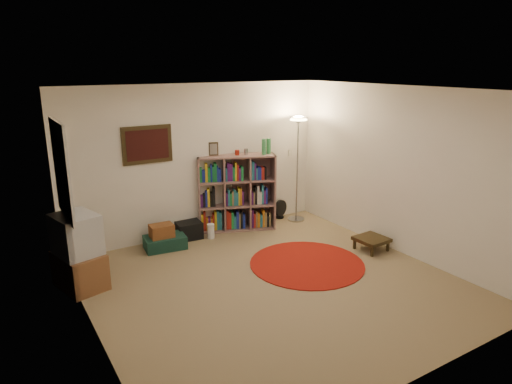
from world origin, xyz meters
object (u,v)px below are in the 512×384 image
at_px(suitcase, 165,242).
at_px(side_table, 372,240).
at_px(floor_fan, 280,209).
at_px(floor_lamp, 298,134).
at_px(bookshelf, 235,194).
at_px(tv_stand, 78,253).

height_order(suitcase, side_table, side_table).
height_order(floor_fan, suitcase, floor_fan).
bearing_deg(floor_fan, floor_lamp, -70.94).
bearing_deg(side_table, floor_lamp, 95.05).
distance_m(bookshelf, side_table, 2.39).
distance_m(bookshelf, tv_stand, 2.89).
bearing_deg(floor_fan, side_table, -98.77).
bearing_deg(suitcase, tv_stand, -147.55).
xyz_separation_m(floor_lamp, tv_stand, (-3.93, -0.66, -1.12)).
relative_size(floor_fan, tv_stand, 0.35).
relative_size(floor_lamp, tv_stand, 1.94).
bearing_deg(bookshelf, suitcase, -150.49).
relative_size(bookshelf, suitcase, 2.36).
height_order(tv_stand, suitcase, tv_stand).
bearing_deg(side_table, floor_fan, 99.76).
bearing_deg(bookshelf, side_table, -34.06).
relative_size(tv_stand, suitcase, 1.48).
height_order(floor_lamp, side_table, floor_lamp).
xyz_separation_m(bookshelf, suitcase, (-1.38, -0.19, -0.54)).
xyz_separation_m(suitcase, side_table, (2.70, -1.74, 0.07)).
relative_size(bookshelf, side_table, 3.36).
bearing_deg(suitcase, floor_fan, 13.04).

